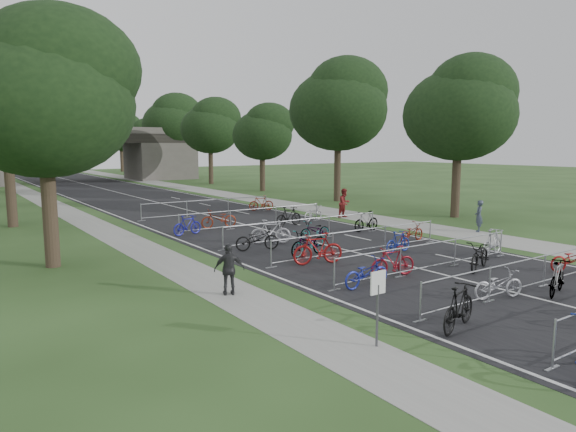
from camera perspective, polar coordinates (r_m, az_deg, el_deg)
name	(u,v)px	position (r m, az deg, el deg)	size (l,w,h in m)	color
road	(108,190)	(57.51, -19.35, 2.74)	(11.00, 140.00, 0.01)	black
sidewalk_right	(179,187)	(60.10, -11.97, 3.22)	(3.00, 140.00, 0.01)	gray
sidewalk_left	(30,194)	(56.01, -26.76, 2.22)	(2.00, 140.00, 0.01)	gray
lane_markings	(108,190)	(57.51, -19.35, 2.74)	(0.12, 140.00, 0.00)	silver
overpass_bridge	(74,154)	(71.91, -22.68, 6.33)	(31.00, 8.00, 7.05)	#4E4B46
park_sign	(378,294)	(12.21, 9.94, -8.58)	(0.45, 0.06, 1.83)	#4C4C51
tree_left_0	(46,97)	(21.62, -25.30, 11.88)	(6.72, 6.72, 10.25)	#33261C
tree_right_0	(461,110)	(35.34, 18.69, 11.07)	(7.17, 7.17, 10.93)	#33261C
tree_left_1	(6,99)	(33.53, -28.85, 11.36)	(7.56, 7.56, 11.53)	#33261C
tree_right_1	(340,106)	(43.68, 5.77, 12.03)	(8.18, 8.18, 12.47)	#33261C
tree_right_2	(263,133)	(53.30, -2.75, 9.20)	(6.16, 6.16, 9.39)	#33261C
tree_right_3	(211,127)	(63.82, -8.54, 9.78)	(7.17, 7.17, 10.93)	#33261C
tree_right_4	(173,122)	(74.81, -12.68, 10.13)	(8.18, 8.18, 12.47)	#33261C
tree_right_5	(144,137)	(85.98, -15.67, 8.41)	(6.16, 6.16, 9.39)	#33261C
tree_right_6	(121,133)	(97.42, -18.03, 8.79)	(7.17, 7.17, 10.93)	#33261C
barrier_row_1	(518,277)	(17.99, 24.23, -6.19)	(9.70, 0.08, 1.10)	#9B9EA3
barrier_row_2	(429,257)	(20.01, 15.38, -4.40)	(9.70, 0.08, 1.10)	#9B9EA3
barrier_row_3	(360,241)	(22.58, 7.99, -2.81)	(9.70, 0.08, 1.10)	#9B9EA3
barrier_row_4	(305,229)	(25.62, 1.92, -1.47)	(9.70, 0.08, 1.10)	#9B9EA3
barrier_row_5	(254,218)	(29.74, -3.82, -0.18)	(9.70, 0.08, 1.10)	#9B9EA3
barrier_row_6	(208,207)	(34.99, -8.87, 0.95)	(9.70, 0.08, 1.10)	#9B9EA3
bike_4	(459,308)	(13.98, 18.45, -9.62)	(0.56, 1.98, 1.19)	black
bike_5	(498,284)	(17.17, 22.34, -7.04)	(0.61, 1.74, 0.91)	#B8B8C0
bike_6	(557,278)	(18.32, 27.73, -6.12)	(0.52, 1.86, 1.12)	#9B9EA3
bike_7	(574,259)	(21.90, 29.16, -4.22)	(0.65, 1.87, 0.98)	maroon
bike_8	(366,273)	(17.32, 8.71, -6.28)	(0.65, 1.87, 0.98)	navy
bike_9	(393,262)	(18.83, 11.58, -5.01)	(0.52, 1.85, 1.11)	maroon
bike_10	(480,256)	(20.71, 20.57, -4.17)	(0.74, 2.13, 1.12)	black
bike_11	(492,243)	(23.53, 21.75, -2.77)	(0.55, 1.95, 1.17)	#A8A9AF
bike_12	(318,249)	(20.35, 3.35, -3.68)	(0.59, 2.10, 1.26)	maroon
bike_13	(308,243)	(21.88, 2.29, -3.04)	(0.75, 2.14, 1.13)	#9B9EA3
bike_14	(398,242)	(23.07, 12.14, -2.84)	(0.46, 1.61, 0.97)	navy
bike_15	(412,232)	(25.79, 13.58, -1.79)	(0.63, 1.80, 0.94)	maroon
bike_16	(257,239)	(23.06, -3.43, -2.57)	(0.70, 2.00, 1.05)	black
bike_17	(271,232)	(24.59, -1.94, -1.77)	(0.55, 1.94, 1.17)	silver
bike_18	(315,230)	(25.68, 3.03, -1.61)	(0.63, 1.80, 0.95)	#9B9EA3
bike_19	(366,221)	(28.48, 8.69, -0.59)	(0.52, 1.85, 1.11)	#9B9EA3
bike_20	(187,225)	(27.45, -11.12, -1.02)	(0.50, 1.76, 1.06)	#1C1C9A
bike_21	(219,219)	(29.50, -7.68, -0.30)	(0.72, 2.07, 1.09)	maroon
bike_22	(289,216)	(29.93, 0.07, -0.05)	(0.54, 1.91, 1.15)	black
bike_23	(313,213)	(32.12, 2.80, 0.29)	(0.62, 1.79, 0.94)	#A9A7AF
bike_27	(261,203)	(37.18, -3.00, 1.44)	(0.51, 1.82, 1.09)	maroon
pedestrian_a	(479,216)	(29.78, 20.44, -0.03)	(0.63, 0.41, 1.73)	#303948
pedestrian_b	(344,203)	(33.70, 6.30, 1.43)	(0.92, 0.72, 1.89)	maroon
pedestrian_c	(229,270)	(16.31, -6.54, -5.95)	(0.96, 0.40, 1.64)	#2A2A2D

